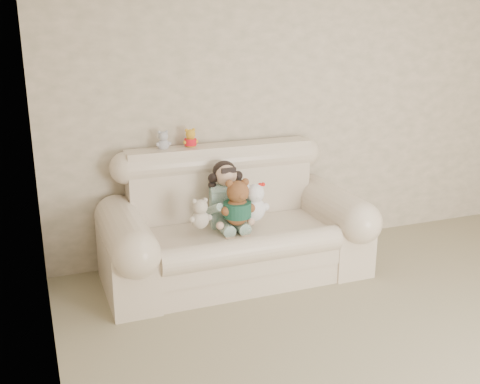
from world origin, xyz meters
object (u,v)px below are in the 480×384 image
brown_teddy (237,198)px  white_cat (254,198)px  seated_child (226,194)px  sofa (236,217)px  cream_teddy (200,211)px

brown_teddy → white_cat: bearing=-11.7°
seated_child → white_cat: size_ratio=1.46×
sofa → brown_teddy: bearing=-104.1°
sofa → brown_teddy: 0.24m
sofa → seated_child: 0.20m
sofa → white_cat: 0.23m
brown_teddy → cream_teddy: (-0.29, 0.02, -0.07)m
sofa → cream_teddy: bearing=-161.7°
seated_child → cream_teddy: (-0.27, -0.19, -0.05)m
white_cat → seated_child: bearing=124.8°
sofa → brown_teddy: size_ratio=4.90×
sofa → white_cat: (0.12, -0.10, 0.17)m
sofa → brown_teddy: (-0.03, -0.13, 0.20)m
sofa → cream_teddy: 0.36m
white_cat → cream_teddy: (-0.45, -0.01, -0.04)m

